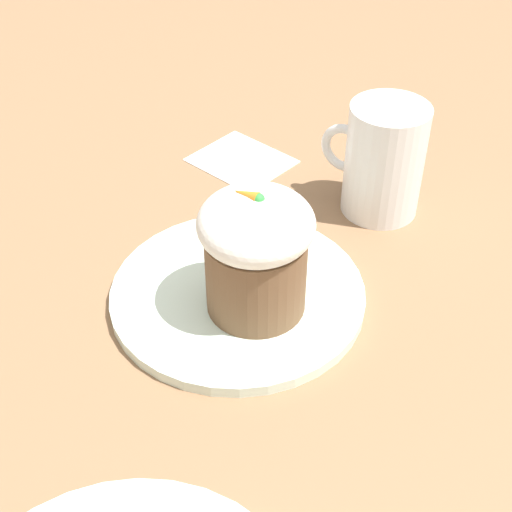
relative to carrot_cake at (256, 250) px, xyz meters
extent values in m
plane|color=#846042|center=(0.02, -0.01, -0.07)|extent=(4.00, 4.00, 0.00)
cylinder|color=silver|center=(0.02, -0.01, -0.06)|extent=(0.21, 0.21, 0.01)
cylinder|color=brown|center=(0.00, 0.00, -0.02)|extent=(0.08, 0.08, 0.07)
ellipsoid|color=white|center=(0.00, 0.00, 0.03)|extent=(0.09, 0.09, 0.05)
cone|color=orange|center=(0.01, 0.00, 0.05)|extent=(0.02, 0.01, 0.01)
sphere|color=green|center=(0.00, 0.00, 0.05)|extent=(0.01, 0.01, 0.01)
cube|color=#B7B7BC|center=(0.06, -0.04, -0.05)|extent=(0.06, 0.07, 0.00)
ellipsoid|color=#B7B7BC|center=(0.02, 0.00, -0.05)|extent=(0.06, 0.06, 0.01)
cylinder|color=white|center=(-0.02, -0.19, -0.01)|extent=(0.07, 0.07, 0.11)
torus|color=white|center=(0.02, -0.19, -0.01)|extent=(0.05, 0.01, 0.05)
cube|color=white|center=(0.14, -0.19, -0.07)|extent=(0.11, 0.10, 0.00)
camera|label=1|loc=(-0.22, 0.36, 0.34)|focal=50.00mm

